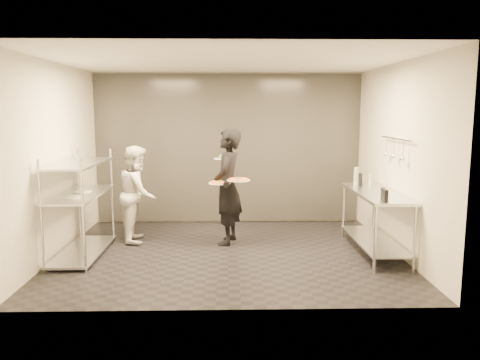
{
  "coord_description": "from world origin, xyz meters",
  "views": [
    {
      "loc": [
        0.01,
        -6.73,
        2.11
      ],
      "look_at": [
        0.17,
        0.01,
        1.1
      ],
      "focal_mm": 35.0,
      "sensor_mm": 36.0,
      "label": 1
    }
  ],
  "objects_px": {
    "prep_counter": "(375,211)",
    "pos_monitor": "(384,195)",
    "waiter": "(227,187)",
    "chef": "(138,194)",
    "bottle_green": "(356,176)",
    "pass_rack": "(81,203)",
    "salad_plate": "(223,158)",
    "pizza_plate_near": "(220,182)",
    "bottle_clear": "(371,181)",
    "pizza_plate_far": "(238,180)",
    "bottle_dark": "(360,180)"
  },
  "relations": [
    {
      "from": "prep_counter",
      "to": "chef",
      "type": "bearing_deg",
      "value": 168.49
    },
    {
      "from": "pizza_plate_near",
      "to": "salad_plate",
      "type": "xyz_separation_m",
      "value": [
        0.05,
        0.49,
        0.34
      ]
    },
    {
      "from": "pizza_plate_far",
      "to": "salad_plate",
      "type": "relative_size",
      "value": 1.14
    },
    {
      "from": "pos_monitor",
      "to": "pizza_plate_far",
      "type": "bearing_deg",
      "value": 156.88
    },
    {
      "from": "bottle_dark",
      "to": "chef",
      "type": "bearing_deg",
      "value": 176.51
    },
    {
      "from": "waiter",
      "to": "bottle_clear",
      "type": "distance_m",
      "value": 2.25
    },
    {
      "from": "prep_counter",
      "to": "bottle_green",
      "type": "bearing_deg",
      "value": 99.01
    },
    {
      "from": "pass_rack",
      "to": "chef",
      "type": "relative_size",
      "value": 1.03
    },
    {
      "from": "salad_plate",
      "to": "bottle_green",
      "type": "distance_m",
      "value": 2.18
    },
    {
      "from": "prep_counter",
      "to": "salad_plate",
      "type": "xyz_separation_m",
      "value": [
        -2.26,
        0.87,
        0.72
      ]
    },
    {
      "from": "chef",
      "to": "bottle_dark",
      "type": "distance_m",
      "value": 3.57
    },
    {
      "from": "chef",
      "to": "pizza_plate_near",
      "type": "height_order",
      "value": "chef"
    },
    {
      "from": "pizza_plate_far",
      "to": "chef",
      "type": "bearing_deg",
      "value": 164.64
    },
    {
      "from": "pass_rack",
      "to": "salad_plate",
      "type": "relative_size",
      "value": 5.19
    },
    {
      "from": "waiter",
      "to": "pos_monitor",
      "type": "xyz_separation_m",
      "value": [
        2.07,
        -1.26,
        0.09
      ]
    },
    {
      "from": "pizza_plate_far",
      "to": "salad_plate",
      "type": "xyz_separation_m",
      "value": [
        -0.24,
        0.57,
        0.28
      ]
    },
    {
      "from": "pass_rack",
      "to": "bottle_green",
      "type": "relative_size",
      "value": 5.75
    },
    {
      "from": "waiter",
      "to": "bottle_clear",
      "type": "bearing_deg",
      "value": 99.6
    },
    {
      "from": "pizza_plate_near",
      "to": "pizza_plate_far",
      "type": "relative_size",
      "value": 1.0
    },
    {
      "from": "prep_counter",
      "to": "pizza_plate_near",
      "type": "distance_m",
      "value": 2.37
    },
    {
      "from": "pizza_plate_far",
      "to": "bottle_green",
      "type": "bearing_deg",
      "value": 11.82
    },
    {
      "from": "chef",
      "to": "bottle_clear",
      "type": "height_order",
      "value": "chef"
    },
    {
      "from": "pass_rack",
      "to": "prep_counter",
      "type": "xyz_separation_m",
      "value": [
        4.33,
        0.0,
        -0.14
      ]
    },
    {
      "from": "chef",
      "to": "bottle_dark",
      "type": "relative_size",
      "value": 7.59
    },
    {
      "from": "bottle_green",
      "to": "bottle_clear",
      "type": "distance_m",
      "value": 0.29
    },
    {
      "from": "prep_counter",
      "to": "chef",
      "type": "xyz_separation_m",
      "value": [
        -3.65,
        0.74,
        0.15
      ]
    },
    {
      "from": "waiter",
      "to": "pizza_plate_near",
      "type": "xyz_separation_m",
      "value": [
        -0.12,
        -0.16,
        0.1
      ]
    },
    {
      "from": "bottle_clear",
      "to": "chef",
      "type": "bearing_deg",
      "value": 175.65
    },
    {
      "from": "bottle_clear",
      "to": "pass_rack",
      "type": "bearing_deg",
      "value": -173.97
    },
    {
      "from": "bottle_green",
      "to": "prep_counter",
      "type": "bearing_deg",
      "value": -80.99
    },
    {
      "from": "chef",
      "to": "bottle_green",
      "type": "xyz_separation_m",
      "value": [
        3.53,
        -0.04,
        0.28
      ]
    },
    {
      "from": "waiter",
      "to": "salad_plate",
      "type": "height_order",
      "value": "waiter"
    },
    {
      "from": "waiter",
      "to": "salad_plate",
      "type": "distance_m",
      "value": 0.55
    },
    {
      "from": "pos_monitor",
      "to": "bottle_clear",
      "type": "height_order",
      "value": "bottle_clear"
    },
    {
      "from": "pass_rack",
      "to": "pizza_plate_far",
      "type": "relative_size",
      "value": 4.54
    },
    {
      "from": "waiter",
      "to": "bottle_dark",
      "type": "bearing_deg",
      "value": 101.23
    },
    {
      "from": "salad_plate",
      "to": "pos_monitor",
      "type": "relative_size",
      "value": 1.33
    },
    {
      "from": "pizza_plate_far",
      "to": "salad_plate",
      "type": "height_order",
      "value": "salad_plate"
    },
    {
      "from": "pass_rack",
      "to": "chef",
      "type": "bearing_deg",
      "value": 47.42
    },
    {
      "from": "pizza_plate_near",
      "to": "bottle_dark",
      "type": "height_order",
      "value": "bottle_dark"
    },
    {
      "from": "chef",
      "to": "bottle_clear",
      "type": "xyz_separation_m",
      "value": [
        3.7,
        -0.28,
        0.24
      ]
    },
    {
      "from": "pass_rack",
      "to": "pos_monitor",
      "type": "xyz_separation_m",
      "value": [
        4.21,
        -0.72,
        0.23
      ]
    },
    {
      "from": "prep_counter",
      "to": "bottle_clear",
      "type": "distance_m",
      "value": 0.61
    },
    {
      "from": "pass_rack",
      "to": "bottle_dark",
      "type": "relative_size",
      "value": 7.84
    },
    {
      "from": "pizza_plate_far",
      "to": "bottle_clear",
      "type": "height_order",
      "value": "bottle_clear"
    },
    {
      "from": "prep_counter",
      "to": "bottle_green",
      "type": "xyz_separation_m",
      "value": [
        -0.11,
        0.7,
        0.43
      ]
    },
    {
      "from": "chef",
      "to": "pizza_plate_near",
      "type": "relative_size",
      "value": 4.42
    },
    {
      "from": "chef",
      "to": "pizza_plate_far",
      "type": "relative_size",
      "value": 4.4
    },
    {
      "from": "pos_monitor",
      "to": "bottle_clear",
      "type": "xyz_separation_m",
      "value": [
        0.18,
        1.18,
        0.01
      ]
    },
    {
      "from": "prep_counter",
      "to": "pos_monitor",
      "type": "relative_size",
      "value": 7.79
    }
  ]
}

